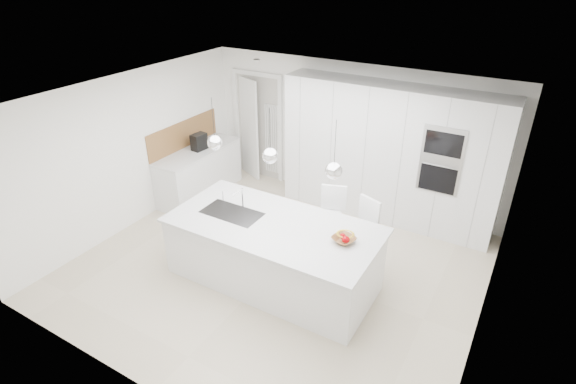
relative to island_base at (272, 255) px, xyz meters
The scene contains 27 objects.
floor 0.53m from the island_base, 108.43° to the left, with size 5.50×5.50×0.00m, color beige.
wall_back 2.92m from the island_base, 92.05° to the left, with size 5.50×5.50×0.00m, color white.
wall_left 2.98m from the island_base, behind, with size 5.00×5.00×0.00m, color white.
ceiling 2.09m from the island_base, 108.43° to the left, with size 5.50×5.50×0.00m, color white.
tall_cabinets 2.69m from the island_base, 74.36° to the left, with size 3.60×0.60×2.30m, color silver.
oven_stack 2.86m from the island_base, 53.85° to the left, with size 0.62×0.04×1.05m, color #A5A5A8, non-canonical shape.
doorway_frame 3.50m from the island_base, 126.50° to the left, with size 1.11×0.08×2.13m, color white, non-canonical shape.
hallway_door 3.61m from the island_base, 130.22° to the left, with size 0.82×0.04×2.00m, color white.
radiator 3.28m from the island_base, 122.08° to the left, with size 0.32×0.04×1.40m, color white, non-canonical shape.
left_base_cabinets 2.96m from the island_base, 149.53° to the left, with size 0.60×1.80×0.86m, color silver.
left_worktop 2.99m from the island_base, 149.53° to the left, with size 0.62×1.82×0.04m, color silver.
oak_backsplash 3.29m from the island_base, 152.14° to the left, with size 0.02×1.80×0.50m, color olive.
island_base is the anchor object (origin of this frame).
island_worktop 0.45m from the island_base, 90.00° to the left, with size 2.84×1.40×0.04m, color silver.
island_sink 0.76m from the island_base, behind, with size 0.84×0.44×0.18m, color #3F3F42, non-canonical shape.
island_tap 0.89m from the island_base, 161.57° to the left, with size 0.02×0.02×0.30m, color white.
pendant_left 1.70m from the island_base, behind, with size 0.20×0.20×0.20m, color white.
pendant_mid 1.47m from the island_base, 146.31° to the right, with size 0.20×0.20×0.20m, color white.
pendant_right 1.70m from the island_base, ahead, with size 0.20×0.20×0.20m, color white.
fruit_bowl 1.11m from the island_base, ahead, with size 0.28×0.28×0.07m, color olive.
espresso_machine 3.03m from the island_base, 148.51° to the left, with size 0.18×0.28×0.30m, color black.
bar_stool_left 0.96m from the island_base, 62.84° to the left, with size 0.38×0.53×1.16m, color white, non-canonical shape.
bar_stool_right 1.28m from the island_base, 37.86° to the left, with size 0.37×0.52×1.14m, color white, non-canonical shape.
apple_a 1.15m from the island_base, ahead, with size 0.09×0.09×0.09m, color #AB0007.
apple_b 1.10m from the island_base, ahead, with size 0.07×0.07×0.07m, color #AB0007.
apple_c 1.16m from the island_base, ahead, with size 0.08×0.08×0.08m, color #AB0007.
banana_bunch 1.16m from the island_base, ahead, with size 0.23×0.23×0.03m, color yellow.
Camera 1 is at (2.82, -4.52, 4.06)m, focal length 28.00 mm.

